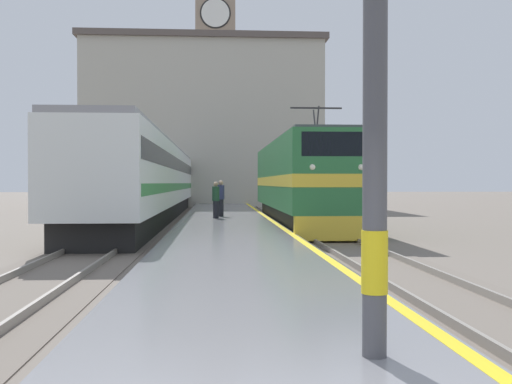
% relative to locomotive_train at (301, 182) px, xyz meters
% --- Properties ---
extents(ground_plane, '(200.00, 200.00, 0.00)m').
position_rel_locomotive_train_xyz_m(ground_plane, '(-3.42, 6.15, -2.03)').
color(ground_plane, '#70665B').
extents(platform, '(4.19, 140.00, 0.33)m').
position_rel_locomotive_train_xyz_m(platform, '(-3.42, 1.15, -1.86)').
color(platform, slate).
rests_on(platform, ground).
extents(rail_track_near, '(2.84, 140.00, 0.16)m').
position_rel_locomotive_train_xyz_m(rail_track_near, '(0.00, 1.15, -2.00)').
color(rail_track_near, '#70665B').
rests_on(rail_track_near, ground).
extents(rail_track_far, '(2.83, 140.00, 0.16)m').
position_rel_locomotive_train_xyz_m(rail_track_far, '(-7.39, 1.15, -2.00)').
color(rail_track_far, '#70665B').
rests_on(rail_track_far, ground).
extents(locomotive_train, '(2.92, 16.40, 4.94)m').
position_rel_locomotive_train_xyz_m(locomotive_train, '(0.00, 0.00, 0.00)').
color(locomotive_train, black).
rests_on(locomotive_train, ground).
extents(passenger_train, '(2.92, 33.67, 4.03)m').
position_rel_locomotive_train_xyz_m(passenger_train, '(-7.39, 5.61, 0.14)').
color(passenger_train, black).
rests_on(passenger_train, ground).
extents(person_on_platform, '(0.34, 0.34, 1.77)m').
position_rel_locomotive_train_xyz_m(person_on_platform, '(-3.68, 2.32, -0.76)').
color(person_on_platform, '#23232D').
rests_on(person_on_platform, platform).
extents(second_waiting_passenger, '(0.34, 0.34, 1.71)m').
position_rel_locomotive_train_xyz_m(second_waiting_passenger, '(-3.93, 0.83, -0.80)').
color(second_waiting_passenger, '#23232D').
rests_on(second_waiting_passenger, platform).
extents(clock_tower, '(5.11, 5.11, 25.89)m').
position_rel_locomotive_train_xyz_m(clock_tower, '(-4.00, 36.23, 11.76)').
color(clock_tower, gray).
rests_on(clock_tower, ground).
extents(station_building, '(20.31, 9.60, 14.14)m').
position_rel_locomotive_train_xyz_m(station_building, '(-4.98, 25.22, 5.07)').
color(station_building, '#B7B2A3').
rests_on(station_building, ground).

